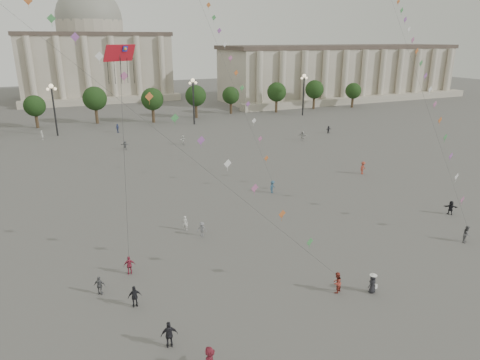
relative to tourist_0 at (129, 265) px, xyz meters
name	(u,v)px	position (x,y,z in m)	size (l,w,h in m)	color
ground	(293,290)	(11.58, -7.92, -0.84)	(360.00, 360.00, 0.00)	#53514E
hall_east	(342,73)	(86.58, 85.98, 7.59)	(84.00, 26.22, 17.20)	#A79E8C
hall_central	(93,54)	(11.58, 121.30, 13.39)	(48.30, 34.30, 35.50)	#A79E8C
tree_row	(122,101)	(11.58, 70.08, 4.56)	(137.12, 5.12, 8.00)	#3D2C1E
lamp_post_mid_west	(53,100)	(-3.42, 62.08, 6.51)	(2.00, 0.90, 10.65)	#262628
lamp_post_mid_east	(193,93)	(26.58, 62.08, 6.51)	(2.00, 0.90, 10.65)	#262628
lamp_post_far_east	(304,87)	(56.58, 62.08, 6.51)	(2.00, 0.90, 10.65)	#262628
person_crowd_0	(117,128)	(8.56, 60.08, 0.12)	(1.12, 0.46, 1.91)	#394681
person_crowd_3	(451,208)	(36.30, -1.92, -0.01)	(1.53, 0.49, 1.65)	black
person_crowd_4	(183,140)	(18.13, 43.51, 0.08)	(1.71, 0.54, 1.84)	silver
person_crowd_6	(202,229)	(8.16, 4.46, -0.04)	(1.02, 0.59, 1.59)	slate
person_crowd_7	(302,136)	(40.86, 37.21, 0.12)	(1.77, 0.56, 1.91)	#B5B5B1
person_crowd_8	(363,168)	(37.23, 14.58, 0.14)	(1.26, 0.72, 1.95)	#9E3B2B
person_crowd_9	(329,130)	(49.65, 40.75, -0.05)	(1.45, 0.46, 1.57)	#232228
person_crowd_10	(42,135)	(-6.36, 59.04, 0.13)	(0.71, 0.47, 1.94)	silver
person_crowd_12	(125,145)	(7.36, 44.29, 0.01)	(1.56, 0.50, 1.69)	slate
person_crowd_13	(185,223)	(7.05, 6.58, -0.03)	(0.59, 0.39, 1.62)	silver
tourist_0	(129,265)	(0.00, 0.00, 0.00)	(0.98, 0.41, 1.68)	#A02B44
tourist_1	(135,296)	(-0.52, -4.97, 0.04)	(1.03, 0.43, 1.75)	black
tourist_2	(209,360)	(2.24, -13.68, 0.10)	(1.75, 0.56, 1.88)	#A02B40
tourist_3	(100,286)	(-2.74, -2.17, -0.05)	(0.93, 0.39, 1.58)	#57585B
tourist_4	(169,335)	(0.67, -10.40, 0.12)	(1.12, 0.46, 1.91)	black
kite_flyer_0	(337,283)	(14.59, -9.67, 0.05)	(0.86, 0.67, 1.77)	#983529
kite_flyer_1	(272,187)	(20.96, 12.90, 0.01)	(1.10, 0.63, 1.70)	#335674
kite_flyer_2	(467,234)	(31.82, -7.65, 0.02)	(0.84, 0.65, 1.73)	#59595D
hat_person	(373,283)	(17.19, -10.87, 0.01)	(0.87, 0.67, 1.69)	black
dragon_kite	(121,67)	(-0.12, -5.02, 16.87)	(2.18, 3.32, 17.83)	#B51320
kite_train_east	(401,15)	(43.51, 16.79, 21.70)	(22.52, 45.77, 64.69)	#3F3F3F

